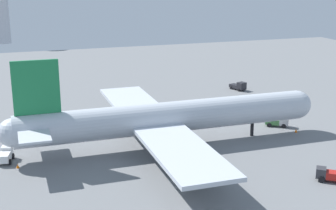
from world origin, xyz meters
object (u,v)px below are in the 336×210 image
object	(u,v)px
cargo_airplane	(166,118)
safety_cone_nose	(296,130)
fuel_truck	(239,86)
baggage_tug	(279,121)
catering_truck	(6,155)
safety_cone_tail	(18,166)
maintenance_van	(331,175)

from	to	relation	value
cargo_airplane	safety_cone_nose	distance (m)	29.12
fuel_truck	baggage_tug	distance (m)	33.64
safety_cone_nose	baggage_tug	bearing A→B (deg)	107.14
catering_truck	safety_cone_tail	bearing A→B (deg)	-63.27
fuel_truck	safety_cone_nose	xyz separation A→B (m)	(-5.43, -37.60, -0.74)
cargo_airplane	safety_cone_tail	world-z (taller)	cargo_airplane
cargo_airplane	baggage_tug	world-z (taller)	cargo_airplane
maintenance_van	cargo_airplane	bearing A→B (deg)	129.88
safety_cone_nose	catering_truck	bearing A→B (deg)	177.45
baggage_tug	safety_cone_nose	bearing A→B (deg)	-72.86
cargo_airplane	baggage_tug	distance (m)	27.77
maintenance_van	fuel_truck	xyz separation A→B (m)	(13.90, 60.62, 0.01)
safety_cone_nose	cargo_airplane	bearing A→B (deg)	177.82
maintenance_van	baggage_tug	distance (m)	28.56
maintenance_van	catering_truck	size ratio (longest dim) A/B	1.06
baggage_tug	safety_cone_tail	bearing A→B (deg)	-174.00
maintenance_van	safety_cone_tail	size ratio (longest dim) A/B	6.48
baggage_tug	safety_cone_tail	distance (m)	55.40
cargo_airplane	safety_cone_tail	bearing A→B (deg)	-175.46
fuel_truck	safety_cone_tail	size ratio (longest dim) A/B	6.94
catering_truck	cargo_airplane	bearing A→B (deg)	-2.91
cargo_airplane	catering_truck	xyz separation A→B (m)	(-29.79, 1.52, -4.44)
fuel_truck	catering_truck	bearing A→B (deg)	-151.27
cargo_airplane	fuel_truck	xyz separation A→B (m)	(34.04, 36.51, -4.55)
safety_cone_nose	safety_cone_tail	size ratio (longest dim) A/B	1.01
cargo_airplane	maintenance_van	bearing A→B (deg)	-50.12
safety_cone_tail	fuel_truck	bearing A→B (deg)	32.01
maintenance_van	baggage_tug	xyz separation A→B (m)	(7.03, 27.68, 0.08)
cargo_airplane	catering_truck	size ratio (longest dim) A/B	13.02
cargo_airplane	fuel_truck	distance (m)	50.13
safety_cone_nose	fuel_truck	bearing A→B (deg)	81.78
safety_cone_tail	cargo_airplane	bearing A→B (deg)	4.54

